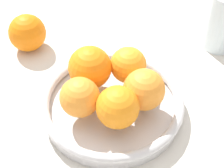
# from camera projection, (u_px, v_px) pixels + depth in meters

# --- Properties ---
(ground_plane) EXTENTS (4.00, 4.00, 0.00)m
(ground_plane) POSITION_uv_depth(u_px,v_px,m) (112.00, 111.00, 0.67)
(ground_plane) COLOR beige
(fruit_bowl) EXTENTS (0.25, 0.25, 0.03)m
(fruit_bowl) POSITION_uv_depth(u_px,v_px,m) (112.00, 104.00, 0.66)
(fruit_bowl) COLOR silver
(fruit_bowl) RESTS_ON ground_plane
(orange_pile) EXTENTS (0.17, 0.17, 0.08)m
(orange_pile) POSITION_uv_depth(u_px,v_px,m) (111.00, 84.00, 0.62)
(orange_pile) COLOR orange
(orange_pile) RESTS_ON fruit_bowl
(stray_orange) EXTENTS (0.08, 0.08, 0.08)m
(stray_orange) POSITION_uv_depth(u_px,v_px,m) (27.00, 33.00, 0.77)
(stray_orange) COLOR orange
(stray_orange) RESTS_ON ground_plane
(drinking_glass) EXTENTS (0.07, 0.07, 0.13)m
(drinking_glass) POSITION_uv_depth(u_px,v_px,m) (224.00, 20.00, 0.76)
(drinking_glass) COLOR silver
(drinking_glass) RESTS_ON ground_plane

